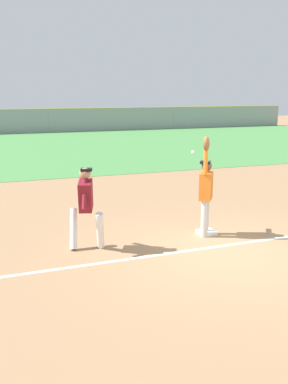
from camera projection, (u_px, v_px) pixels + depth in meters
ground_plane at (228, 253)px, 8.82m from camera, size 81.88×81.88×0.00m
outfield_grass at (70, 147)px, 25.42m from camera, size 42.49×18.72×0.01m
chalk_foul_line at (32, 273)px, 7.84m from camera, size 12.00×0.35×0.01m
first_base at (207, 232)px, 9.95m from camera, size 0.39×0.39×0.08m
fielder at (206, 187)px, 9.62m from camera, size 0.60×0.80×2.28m
runner at (86, 203)px, 8.79m from camera, size 0.76×0.83×1.72m
baseball at (193, 152)px, 9.62m from camera, size 0.07×0.07×0.07m
outfield_fence at (49, 121)px, 33.80m from camera, size 42.57×0.08×1.85m
parked_car_red at (32, 121)px, 36.72m from camera, size 4.55×2.43×1.25m
parked_car_black at (101, 120)px, 38.24m from camera, size 4.41×2.14×1.25m
parked_car_tan at (172, 118)px, 40.48m from camera, size 4.47×2.25×1.25m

